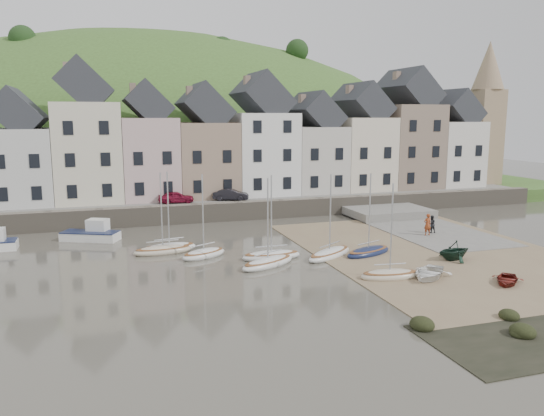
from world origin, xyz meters
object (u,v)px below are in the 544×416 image
object	(u,v)px
rowboat_green	(454,250)
rowboat_red	(507,280)
person_red	(428,224)
person_dark	(431,224)
car_left	(176,197)
sailboat_0	(170,248)
car_right	(231,195)
rowboat_white	(429,273)

from	to	relation	value
rowboat_green	rowboat_red	distance (m)	5.72
rowboat_green	person_red	size ratio (longest dim) A/B	1.43
person_dark	car_left	world-z (taller)	car_left
sailboat_0	person_red	xyz separation A→B (m)	(21.65, -1.74, 0.79)
rowboat_red	person_red	size ratio (longest dim) A/B	1.39
rowboat_red	car_right	distance (m)	29.73
person_red	person_dark	world-z (taller)	person_red
sailboat_0	person_red	world-z (taller)	sailboat_0
sailboat_0	rowboat_red	bearing A→B (deg)	-38.26
rowboat_green	person_dark	xyz separation A→B (m)	(3.57, 8.00, 0.12)
rowboat_white	rowboat_green	bearing A→B (deg)	87.01
sailboat_0	person_dark	size ratio (longest dim) A/B	4.10
rowboat_white	car_right	xyz separation A→B (m)	(-6.84, 25.19, 1.79)
person_dark	car_right	distance (m)	20.28
car_left	rowboat_white	bearing A→B (deg)	-152.22
sailboat_0	rowboat_white	size ratio (longest dim) A/B	1.87
car_right	car_left	bearing A→B (deg)	108.64
rowboat_green	rowboat_white	bearing A→B (deg)	-59.69
sailboat_0	rowboat_white	xyz separation A→B (m)	(14.76, -12.21, 0.15)
rowboat_white	person_red	size ratio (longest dim) A/B	1.80
person_red	person_dark	xyz separation A→B (m)	(0.90, 0.74, -0.17)
sailboat_0	person_red	distance (m)	21.73
sailboat_0	car_right	xyz separation A→B (m)	(7.93, 12.98, 1.94)
rowboat_red	car_right	world-z (taller)	car_right
sailboat_0	rowboat_red	distance (m)	23.72
rowboat_white	car_right	distance (m)	26.17
rowboat_white	rowboat_red	world-z (taller)	rowboat_white
rowboat_red	person_dark	xyz separation A→B (m)	(3.93, 13.69, 0.56)
rowboat_green	person_red	xyz separation A→B (m)	(2.67, 7.26, 0.29)
rowboat_red	car_right	bearing A→B (deg)	156.41
rowboat_green	person_red	bearing A→B (deg)	152.85
person_red	car_right	xyz separation A→B (m)	(-13.72, 14.72, 1.14)
rowboat_green	person_dark	distance (m)	8.76
sailboat_0	rowboat_green	size ratio (longest dim) A/B	2.35
person_red	car_left	bearing A→B (deg)	-37.44
rowboat_white	person_dark	distance (m)	13.65
rowboat_green	car_right	distance (m)	24.65
car_left	car_right	bearing A→B (deg)	-88.51
person_red	sailboat_0	bearing A→B (deg)	-4.74
person_dark	sailboat_0	bearing A→B (deg)	0.88
rowboat_white	rowboat_red	size ratio (longest dim) A/B	1.30
person_dark	rowboat_green	bearing A→B (deg)	69.35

